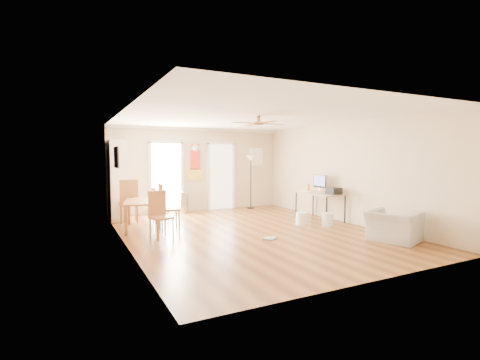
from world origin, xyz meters
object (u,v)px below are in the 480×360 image
printer (334,191)px  wastebasket_b (328,220)px  trash_can (183,203)px  bookshelf (117,180)px  dining_chair_far (128,201)px  dining_table (143,215)px  computer_desk (319,206)px  wastebasket_a (301,218)px  dining_chair_right_a (161,206)px  dining_chair_near (161,215)px  armchair (394,226)px  torchiere_lamp (251,182)px  dining_chair_right_b (169,207)px

printer → wastebasket_b: (-0.47, -0.33, -0.66)m
trash_can → printer: (3.05, -3.18, 0.50)m
bookshelf → dining_chair_far: 0.80m
dining_table → computer_desk: computer_desk is taller
dining_chair_far → wastebasket_a: size_ratio=3.57×
dining_chair_right_a → dining_chair_near: size_ratio=0.93×
dining_chair_right_a → bookshelf: bearing=43.8°
bookshelf → computer_desk: bearing=-11.2°
trash_can → armchair: size_ratio=0.67×
torchiere_lamp → armchair: torchiere_lamp is taller
printer → wastebasket_b: size_ratio=1.04×
wastebasket_a → wastebasket_b: (0.46, -0.46, 0.01)m
wastebasket_a → dining_chair_right_b: bearing=163.4°
computer_desk → dining_table: bearing=167.7°
torchiere_lamp → wastebasket_b: size_ratio=5.35×
bookshelf → printer: bearing=-14.7°
dining_chair_right_b → torchiere_lamp: size_ratio=0.62×
dining_chair_far → dining_table: bearing=103.6°
printer → torchiere_lamp: bearing=106.8°
trash_can → armchair: bearing=-62.5°
wastebasket_a → trash_can: bearing=124.9°
dining_chair_near → dining_chair_right_a: bearing=62.7°
printer → armchair: (-0.30, -2.11, -0.51)m
torchiere_lamp → dining_chair_far: bearing=-170.4°
computer_desk → printer: printer is taller
torchiere_lamp → wastebasket_a: bearing=-93.3°
dining_table → dining_chair_near: (0.17, -1.17, 0.16)m
bookshelf → wastebasket_a: 5.04m
dining_chair_right_b → trash_can: dining_chair_right_b is taller
bookshelf → dining_chair_right_b: (0.91, -1.95, -0.54)m
dining_chair_far → computer_desk: bearing=161.3°
wastebasket_a → armchair: bearing=-74.3°
bookshelf → torchiere_lamp: bearing=18.0°
wastebasket_a → wastebasket_b: 0.65m
computer_desk → wastebasket_a: computer_desk is taller
bookshelf → torchiere_lamp: size_ratio=1.24×
dining_chair_right_b → bookshelf: bearing=31.9°
dining_chair_near → wastebasket_a: 3.52m
dining_chair_near → computer_desk: size_ratio=0.72×
dining_table → dining_chair_right_a: size_ratio=1.48×
trash_can → wastebasket_b: bearing=-53.7°
wastebasket_a → dining_table: bearing=160.4°
armchair → trash_can: bearing=8.9°
computer_desk → armchair: bearing=-94.6°
dining_chair_right_b → armchair: (3.75, -3.17, -0.23)m
bookshelf → armchair: 6.97m
torchiere_lamp → computer_desk: torchiere_lamp is taller
dining_chair_right_a → computer_desk: bearing=-106.5°
computer_desk → wastebasket_a: (-0.84, -0.32, -0.21)m
dining_table → wastebasket_b: bearing=-23.2°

